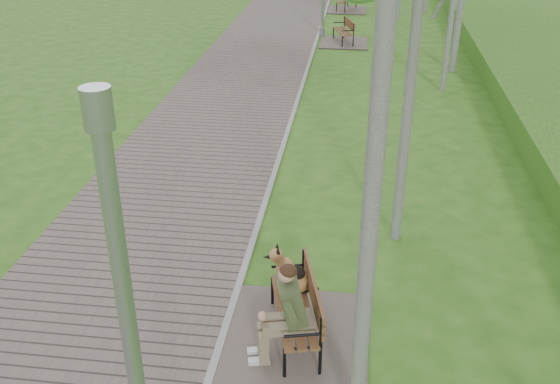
% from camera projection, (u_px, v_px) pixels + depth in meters
% --- Properties ---
extents(ground, '(120.00, 120.00, 0.00)m').
position_uv_depth(ground, '(215.00, 362.00, 7.68)').
color(ground, '#31601B').
rests_on(ground, ground).
extents(walkway, '(3.50, 67.00, 0.04)m').
position_uv_depth(walkway, '(285.00, 9.00, 26.78)').
color(walkway, '#685954').
rests_on(walkway, ground).
extents(kerb, '(0.10, 67.00, 0.05)m').
position_uv_depth(kerb, '(326.00, 10.00, 26.58)').
color(kerb, '#999993').
rests_on(kerb, ground).
extents(bench_main, '(1.82, 2.02, 1.58)m').
position_uv_depth(bench_main, '(290.00, 313.00, 7.83)').
color(bench_main, '#685954').
rests_on(bench_main, ground).
extents(bench_second, '(1.63, 1.81, 1.00)m').
position_uv_depth(bench_second, '(343.00, 38.00, 21.57)').
color(bench_second, '#685954').
rests_on(bench_second, ground).
extents(bench_third, '(1.63, 1.81, 1.00)m').
position_uv_depth(bench_third, '(346.00, 6.00, 26.57)').
color(bench_third, '#685954').
rests_on(bench_third, ground).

